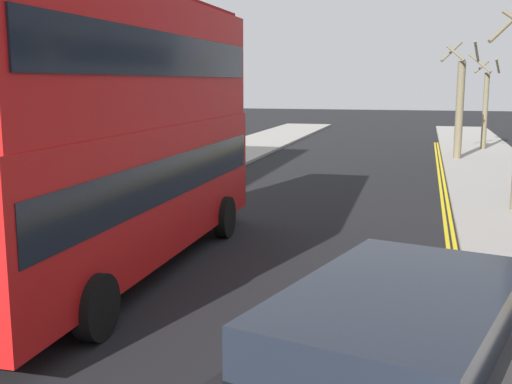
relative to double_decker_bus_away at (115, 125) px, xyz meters
name	(u,v)px	position (x,y,z in m)	size (l,w,h in m)	color
sidewalk_left	(73,211)	(-4.09, 5.02, -2.96)	(4.00, 80.00, 0.14)	#9E9991
kerb_line_outer	(457,256)	(6.81, 3.02, -3.03)	(0.10, 56.00, 0.01)	yellow
kerb_line_inner	(449,255)	(6.65, 3.02, -3.03)	(0.10, 56.00, 0.01)	yellow
double_decker_bus_away	(115,125)	(0.00, 0.00, 0.00)	(2.90, 10.84, 5.64)	red
street_tree_near	(485,105)	(9.20, 26.32, -0.41)	(1.78, 1.80, 5.29)	#6B6047
street_tree_distant	(460,105)	(7.59, 21.27, -0.28)	(1.86, 1.83, 5.72)	#6B6047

